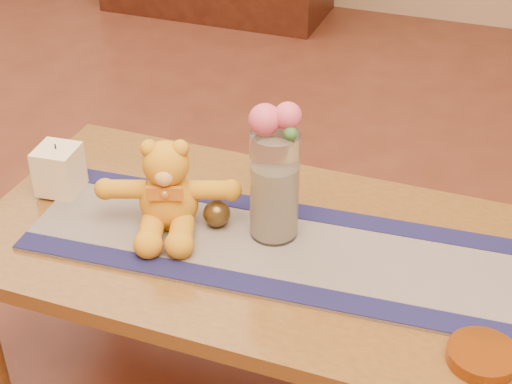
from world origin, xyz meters
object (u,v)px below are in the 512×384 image
(glass_vase, at_px, (274,185))
(amber_dish, at_px, (482,356))
(pillar_candle, at_px, (59,169))
(bronze_ball, at_px, (217,214))
(teddy_bear, at_px, (168,185))

(glass_vase, distance_m, amber_dish, 0.57)
(pillar_candle, relative_size, glass_vase, 0.45)
(glass_vase, bearing_deg, bronze_ball, -172.57)
(teddy_bear, relative_size, pillar_candle, 2.63)
(pillar_candle, distance_m, bronze_ball, 0.42)
(glass_vase, bearing_deg, teddy_bear, -168.93)
(teddy_bear, distance_m, bronze_ball, 0.13)
(glass_vase, height_order, bronze_ball, glass_vase)
(teddy_bear, distance_m, pillar_candle, 0.32)
(bronze_ball, relative_size, amber_dish, 0.48)
(glass_vase, distance_m, bronze_ball, 0.17)
(pillar_candle, bearing_deg, bronze_ball, -0.59)
(teddy_bear, height_order, pillar_candle, teddy_bear)
(bronze_ball, xyz_separation_m, amber_dish, (0.63, -0.22, -0.03))
(teddy_bear, distance_m, glass_vase, 0.25)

